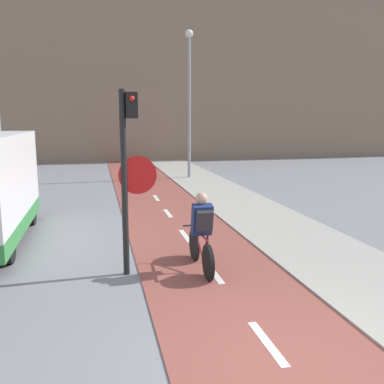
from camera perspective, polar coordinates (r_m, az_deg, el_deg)
The scene contains 6 objects.
ground_plane at distance 5.32m, azimuth 12.22°, elevation -21.82°, with size 120.00×120.00×0.00m, color gray.
bike_lane at distance 5.32m, azimuth 12.20°, elevation -21.71°, with size 2.63×60.00×0.02m.
building_row_background at distance 30.50m, azimuth -9.18°, elevation 15.54°, with size 60.00×5.20×11.72m.
traffic_light_pole at distance 7.48m, azimuth -8.45°, elevation 3.88°, with size 0.67×0.25×3.26m.
street_lamp_sidewalk at distance 19.83m, azimuth -0.39°, elevation 13.57°, with size 0.36×0.36×6.63m.
cyclist_near at distance 7.80m, azimuth 1.29°, elevation -5.56°, with size 0.46×1.71×1.46m.
Camera 1 is at (-1.99, -4.08, 2.78)m, focal length 40.00 mm.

